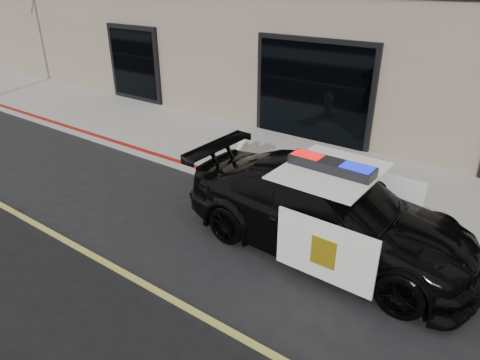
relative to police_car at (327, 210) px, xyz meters
The scene contains 4 objects.
ground 3.08m from the police_car, 122.21° to the right, with size 120.00×120.00×0.00m, color black.
sidewalk_n 3.22m from the police_car, 120.34° to the left, with size 60.00×3.50×0.15m, color gray.
police_car is the anchor object (origin of this frame).
fire_hydrant 3.68m from the police_car, 148.42° to the left, with size 0.33×0.46×0.73m.
Camera 1 is at (4.05, -3.39, 4.34)m, focal length 32.00 mm.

